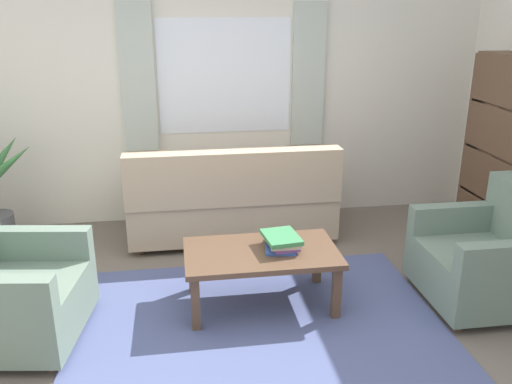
% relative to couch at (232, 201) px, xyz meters
% --- Properties ---
extents(ground_plane, '(6.24, 6.24, 0.00)m').
position_rel_couch_xyz_m(ground_plane, '(0.01, -1.60, -0.37)').
color(ground_plane, '#6B6056').
extents(wall_back, '(5.32, 0.12, 2.60)m').
position_rel_couch_xyz_m(wall_back, '(0.01, 0.66, 0.93)').
color(wall_back, silver).
rests_on(wall_back, ground_plane).
extents(window_with_curtains, '(1.98, 0.07, 1.40)m').
position_rel_couch_xyz_m(window_with_curtains, '(0.01, 0.58, 1.08)').
color(window_with_curtains, white).
extents(area_rug, '(2.55, 2.05, 0.01)m').
position_rel_couch_xyz_m(area_rug, '(0.01, -1.60, -0.36)').
color(area_rug, '#4C5684').
rests_on(area_rug, ground_plane).
extents(couch, '(1.90, 0.82, 0.92)m').
position_rel_couch_xyz_m(couch, '(0.00, 0.00, 0.00)').
color(couch, tan).
rests_on(couch, ground_plane).
extents(armchair_left, '(0.93, 0.95, 0.88)m').
position_rel_couch_xyz_m(armchair_left, '(-1.62, -1.42, -0.01)').
color(armchair_left, slate).
rests_on(armchair_left, ground_plane).
extents(armchair_right, '(0.82, 0.84, 0.88)m').
position_rel_couch_xyz_m(armchair_right, '(1.74, -1.44, -0.01)').
color(armchair_right, slate).
rests_on(armchair_right, ground_plane).
extents(coffee_table, '(1.10, 0.64, 0.44)m').
position_rel_couch_xyz_m(coffee_table, '(0.08, -1.25, 0.01)').
color(coffee_table, brown).
rests_on(coffee_table, ground_plane).
extents(book_stack_on_table, '(0.27, 0.34, 0.11)m').
position_rel_couch_xyz_m(book_stack_on_table, '(0.23, -1.23, 0.13)').
color(book_stack_on_table, '#335199').
rests_on(book_stack_on_table, coffee_table).
extents(bookshelf, '(0.30, 0.94, 1.72)m').
position_rel_couch_xyz_m(bookshelf, '(2.36, -0.52, 0.53)').
color(bookshelf, brown).
rests_on(bookshelf, ground_plane).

